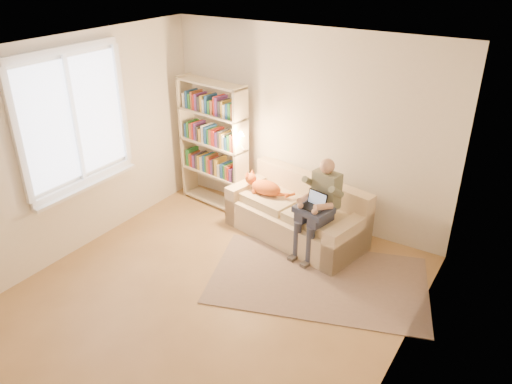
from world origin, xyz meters
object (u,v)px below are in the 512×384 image
Objects in this scene: bookshelf at (213,139)px; sofa at (297,216)px; person at (320,202)px; laptop at (310,201)px; cat at (267,187)px.

sofa is at bearing 1.43° from bookshelf.
bookshelf is at bearing -179.94° from person.
person is 4.05× the size of laptop.
cat is (-0.46, -0.02, 0.31)m from sofa.
bookshelf reaches higher than sofa.
person reaches higher than laptop.
cat is 0.83m from laptop.
cat is (-0.87, 0.21, -0.11)m from person.
cat is 2.16× the size of laptop.
sofa is 0.63m from person.
laptop is at bearing -32.47° from sofa.
person is at bearing 48.59° from laptop.
person is at bearing -1.66° from cat.
laptop is (0.31, -0.31, 0.45)m from sofa.
sofa is 1.06× the size of bookshelf.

